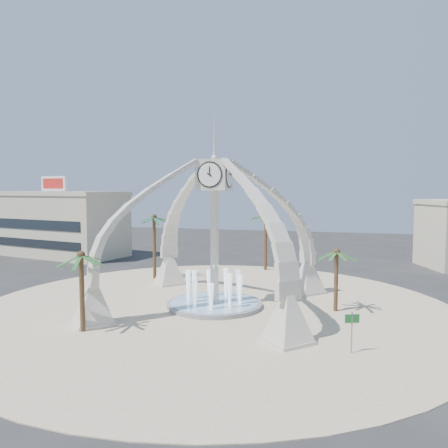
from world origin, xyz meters
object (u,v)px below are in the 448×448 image
(palm_west, at_px, (154,218))
(street_sign, at_px, (352,324))
(palm_east, at_px, (337,253))
(palm_north, at_px, (266,215))
(fountain, at_px, (215,304))
(palm_south, at_px, (81,256))
(clock_tower, at_px, (214,230))

(palm_west, bearing_deg, street_sign, -39.52)
(palm_east, relative_size, street_sign, 2.15)
(palm_north, bearing_deg, palm_west, -141.78)
(palm_north, bearing_deg, fountain, -93.40)
(fountain, height_order, palm_south, palm_south)
(palm_north, bearing_deg, clock_tower, -93.40)
(palm_east, bearing_deg, clock_tower, -172.22)
(clock_tower, bearing_deg, palm_west, 136.36)
(clock_tower, bearing_deg, street_sign, -35.39)
(clock_tower, distance_m, street_sign, 14.26)
(palm_west, relative_size, street_sign, 2.96)
(clock_tower, relative_size, palm_east, 3.24)
(palm_south, bearing_deg, fountain, 51.45)
(fountain, relative_size, palm_east, 1.44)
(fountain, height_order, palm_north, palm_north)
(palm_south, height_order, street_sign, palm_south)
(palm_west, xyz_separation_m, palm_south, (2.87, -17.99, -1.45))
(palm_south, bearing_deg, palm_west, 99.08)
(street_sign, bearing_deg, palm_east, 76.11)
(palm_north, height_order, street_sign, palm_north)
(palm_east, height_order, palm_north, palm_north)
(palm_west, distance_m, street_sign, 27.37)
(palm_west, xyz_separation_m, street_sign, (20.77, -17.13, -4.92))
(palm_east, bearing_deg, palm_south, -149.12)
(palm_west, bearing_deg, clock_tower, -43.64)
(fountain, height_order, street_sign, fountain)
(palm_south, bearing_deg, clock_tower, 51.45)
(clock_tower, distance_m, fountain, 6.20)
(palm_east, relative_size, palm_south, 0.91)
(fountain, relative_size, street_sign, 3.11)
(palm_east, distance_m, street_sign, 9.69)
(fountain, bearing_deg, clock_tower, -90.00)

